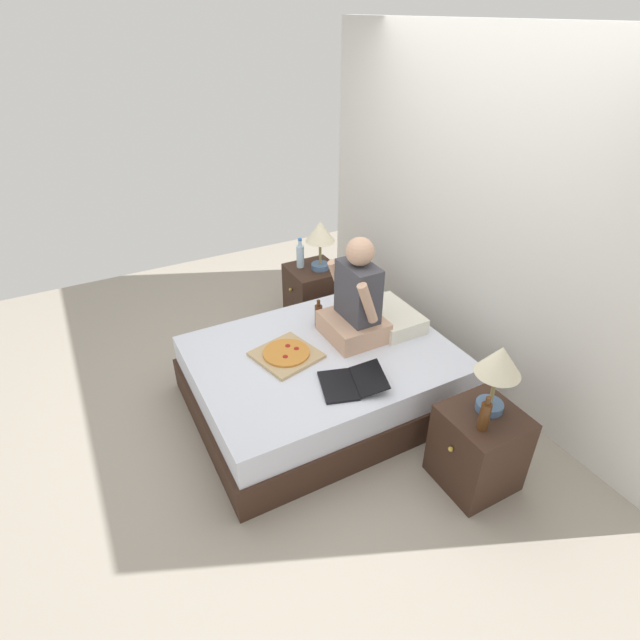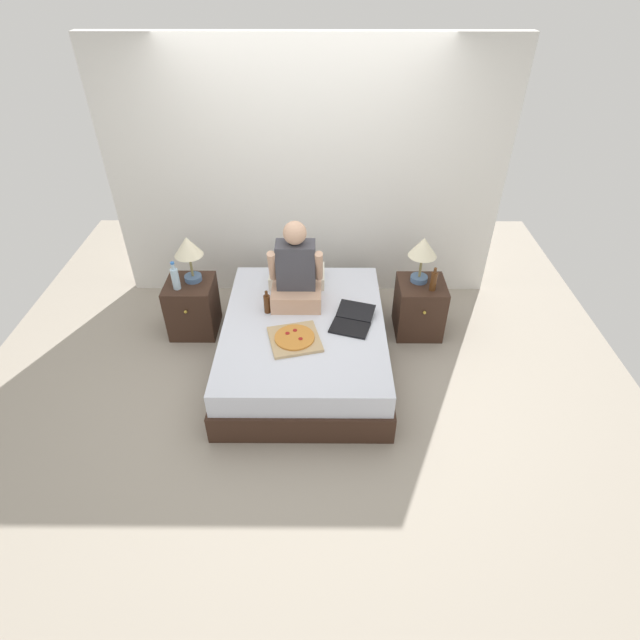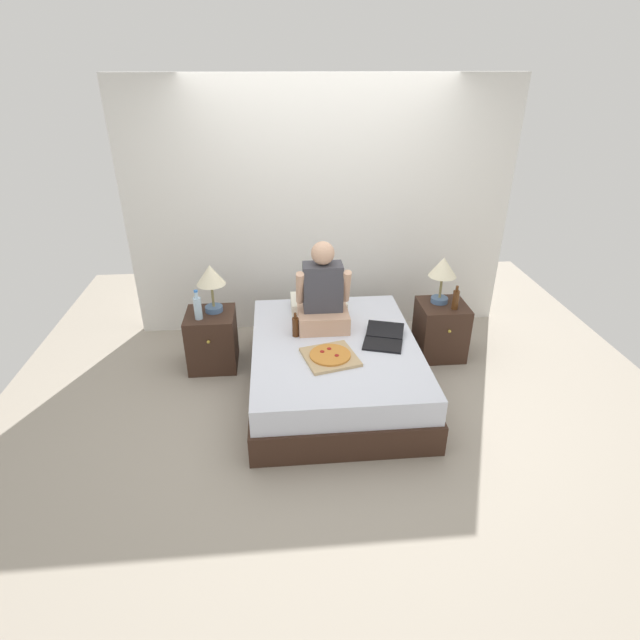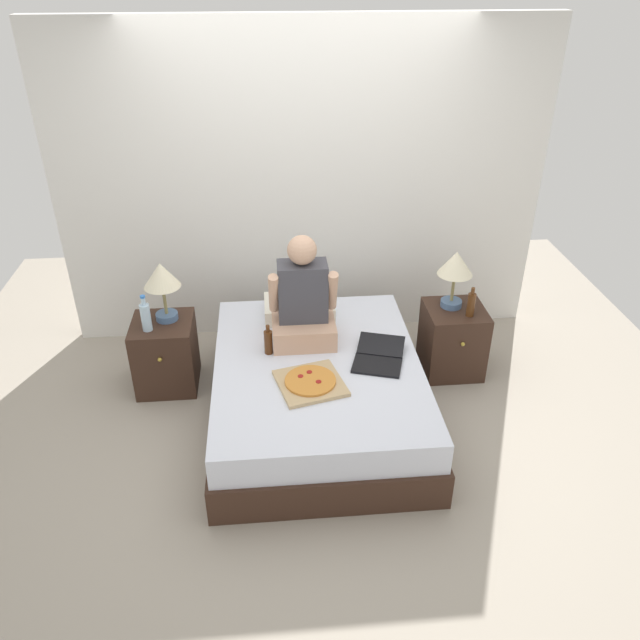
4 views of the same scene
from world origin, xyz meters
name	(u,v)px [view 3 (image 3 of 4)]	position (x,y,z in m)	size (l,w,h in m)	color
ground_plane	(334,388)	(0.00, 0.00, 0.00)	(5.83, 5.83, 0.00)	#9E9384
wall_back	(321,211)	(0.00, 1.29, 1.25)	(3.83, 0.12, 2.50)	silver
bed	(334,366)	(0.00, 0.00, 0.23)	(1.43, 1.85, 0.47)	#382319
nightstand_left	(212,340)	(-1.09, 0.50, 0.27)	(0.44, 0.47, 0.54)	#382319
lamp_on_left_nightstand	(211,278)	(-1.05, 0.55, 0.87)	(0.26, 0.26, 0.45)	#4C6B93
water_bottle	(198,307)	(-1.17, 0.41, 0.65)	(0.07, 0.07, 0.28)	silver
nightstand_right	(440,329)	(1.09, 0.50, 0.27)	(0.44, 0.47, 0.54)	#382319
lamp_on_right_nightstand	(443,270)	(1.06, 0.55, 0.87)	(0.26, 0.26, 0.45)	#4C6B93
beer_bottle	(456,299)	(1.16, 0.40, 0.64)	(0.06, 0.06, 0.23)	#512D14
pillow	(318,304)	(-0.08, 0.65, 0.53)	(0.52, 0.34, 0.12)	silver
person_seated	(323,296)	(-0.07, 0.32, 0.76)	(0.47, 0.40, 0.78)	tan
laptop	(383,340)	(0.41, -0.02, 0.49)	(0.43, 0.49, 0.07)	black
pizza_box	(330,356)	(-0.07, -0.25, 0.49)	(0.49, 0.49, 0.05)	tan
beer_bottle_on_bed	(295,326)	(-0.32, 0.14, 0.56)	(0.06, 0.06, 0.22)	#4C2811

